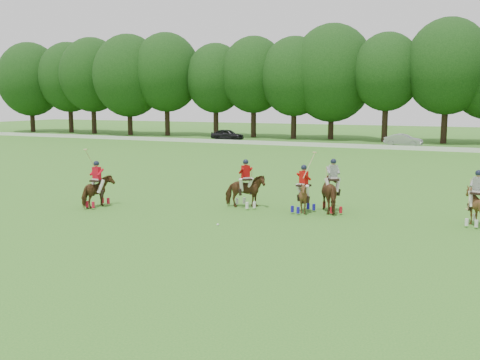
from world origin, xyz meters
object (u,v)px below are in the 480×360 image
at_px(car_mid, 403,140).
at_px(polo_red_c, 303,196).
at_px(polo_stripe_a, 333,193).
at_px(car_left, 227,135).
at_px(polo_stripe_b, 476,206).
at_px(polo_ball, 218,225).
at_px(polo_red_b, 246,191).
at_px(polo_red_a, 97,191).

distance_m(car_mid, polo_red_c, 37.68).
bearing_deg(polo_stripe_a, polo_red_c, -147.48).
relative_size(car_left, polo_stripe_b, 1.83).
relative_size(polo_stripe_b, polo_ball, 25.01).
height_order(car_mid, polo_red_c, polo_red_c).
bearing_deg(polo_red_c, polo_stripe_a, 32.52).
height_order(polo_red_b, polo_stripe_a, polo_stripe_a).
relative_size(car_left, polo_red_a, 1.51).
distance_m(polo_red_c, polo_stripe_a, 1.36).
height_order(polo_stripe_b, polo_ball, polo_stripe_b).
height_order(polo_red_b, polo_ball, polo_red_b).
bearing_deg(polo_red_b, car_mid, 86.34).
bearing_deg(car_left, car_mid, -89.69).
distance_m(car_left, polo_red_c, 43.42).
xyz_separation_m(polo_stripe_a, polo_ball, (-3.53, -4.50, -0.84)).
bearing_deg(car_left, polo_red_a, -162.68).
bearing_deg(polo_red_a, polo_red_b, 22.97).
relative_size(polo_stripe_a, polo_stripe_b, 1.07).
xyz_separation_m(polo_red_a, polo_red_b, (6.41, 2.72, 0.03)).
distance_m(polo_stripe_a, polo_ball, 5.78).
bearing_deg(polo_red_c, polo_stripe_b, 3.68).
bearing_deg(polo_stripe_a, polo_stripe_b, -2.62).
height_order(car_left, polo_stripe_b, polo_stripe_b).
relative_size(car_left, polo_red_b, 1.81).
xyz_separation_m(car_left, polo_red_a, (12.35, -40.36, 0.08)).
bearing_deg(car_mid, car_left, 95.19).
distance_m(polo_red_a, polo_stripe_a, 10.92).
xyz_separation_m(polo_red_b, polo_stripe_a, (3.96, 0.69, 0.07)).
distance_m(polo_red_a, polo_ball, 6.96).
height_order(polo_red_a, polo_red_c, polo_red_a).
relative_size(car_mid, polo_ball, 44.43).
bearing_deg(car_left, polo_ball, -154.85).
bearing_deg(car_left, polo_red_b, -153.21).
distance_m(car_left, polo_red_b, 42.06).
bearing_deg(polo_stripe_a, polo_red_a, -161.80).
distance_m(polo_red_c, polo_stripe_b, 7.08).
bearing_deg(polo_stripe_a, polo_ball, -128.11).
bearing_deg(polo_red_a, polo_stripe_a, 18.20).
bearing_deg(polo_stripe_a, car_left, 121.58).
distance_m(polo_red_c, polo_ball, 4.53).
relative_size(polo_red_c, polo_stripe_a, 1.12).
bearing_deg(car_left, polo_stripe_b, -142.12).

